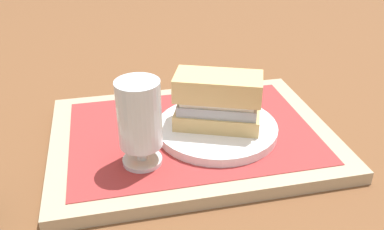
# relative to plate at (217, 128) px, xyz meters

# --- Properties ---
(ground_plane) EXTENTS (3.00, 3.00, 0.00)m
(ground_plane) POSITION_rel_plate_xyz_m (0.04, -0.01, -0.03)
(ground_plane) COLOR brown
(tray) EXTENTS (0.44, 0.32, 0.02)m
(tray) POSITION_rel_plate_xyz_m (0.04, -0.01, -0.02)
(tray) COLOR tan
(tray) RESTS_ON ground_plane
(placemat) EXTENTS (0.38, 0.27, 0.00)m
(placemat) POSITION_rel_plate_xyz_m (0.04, -0.01, -0.01)
(placemat) COLOR #9E2D2D
(placemat) RESTS_ON tray
(plate) EXTENTS (0.19, 0.19, 0.01)m
(plate) POSITION_rel_plate_xyz_m (0.00, 0.00, 0.00)
(plate) COLOR white
(plate) RESTS_ON placemat
(sandwich) EXTENTS (0.14, 0.11, 0.08)m
(sandwich) POSITION_rel_plate_xyz_m (0.00, -0.00, 0.05)
(sandwich) COLOR tan
(sandwich) RESTS_ON plate
(beer_glass) EXTENTS (0.06, 0.06, 0.12)m
(beer_glass) POSITION_rel_plate_xyz_m (0.12, 0.05, 0.06)
(beer_glass) COLOR silver
(beer_glass) RESTS_ON placemat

